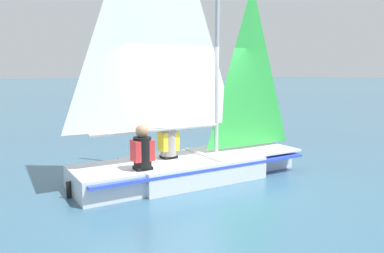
# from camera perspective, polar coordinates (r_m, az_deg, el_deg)

# --- Properties ---
(ground_plane) EXTENTS (260.00, 260.00, 0.00)m
(ground_plane) POSITION_cam_1_polar(r_m,az_deg,el_deg) (7.30, 0.00, -7.81)
(ground_plane) COLOR #38607A
(sailboat_main) EXTENTS (4.63, 1.63, 5.89)m
(sailboat_main) POSITION_cam_1_polar(r_m,az_deg,el_deg) (7.07, -0.44, -0.94)
(sailboat_main) COLOR silver
(sailboat_main) RESTS_ON ground_plane
(sailor_helm) EXTENTS (0.35, 0.31, 1.16)m
(sailor_helm) POSITION_cam_1_polar(r_m,az_deg,el_deg) (7.11, -3.59, -3.02)
(sailor_helm) COLOR black
(sailor_helm) RESTS_ON ground_plane
(sailor_crew) EXTENTS (0.35, 0.31, 1.16)m
(sailor_crew) POSITION_cam_1_polar(r_m,az_deg,el_deg) (6.33, -7.54, -4.59)
(sailor_crew) COLOR black
(sailor_crew) RESTS_ON ground_plane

